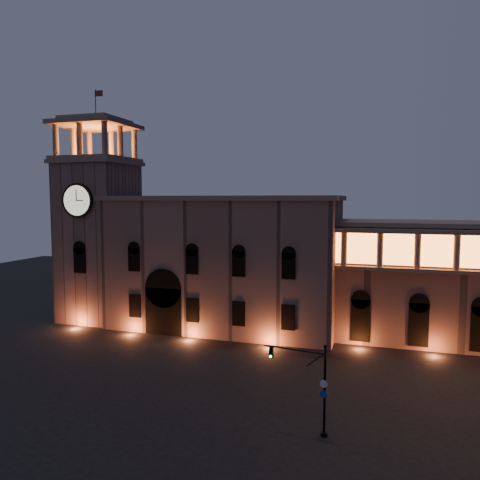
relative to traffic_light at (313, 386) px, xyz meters
The scene contains 4 objects.
ground 14.64m from the traffic_light, 165.94° to the left, with size 160.00×160.00×0.00m, color black.
government_building 30.37m from the traffic_light, 121.98° to the left, with size 30.80×12.80×17.60m.
clock_tower 43.02m from the traffic_light, 144.52° to the left, with size 9.80×9.80×32.40m.
traffic_light is the anchor object (origin of this frame).
Camera 1 is at (18.42, -36.53, 17.21)m, focal length 35.00 mm.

